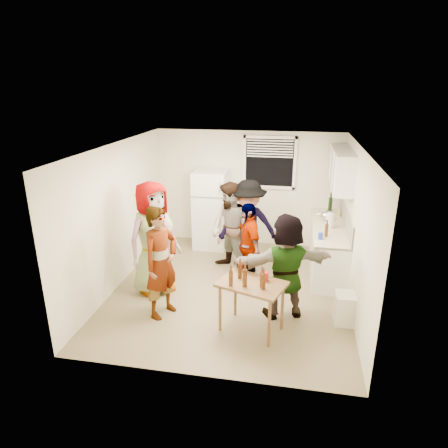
% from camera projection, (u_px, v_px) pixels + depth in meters
% --- Properties ---
extents(room, '(4.00, 4.50, 2.50)m').
position_uv_depth(room, '(230.00, 289.00, 7.05)').
color(room, silver).
rests_on(room, ground).
extents(window, '(1.12, 0.10, 1.06)m').
position_uv_depth(window, '(269.00, 163.00, 8.40)').
color(window, white).
rests_on(window, room).
extents(refrigerator, '(0.70, 0.70, 1.70)m').
position_uv_depth(refrigerator, '(211.00, 209.00, 8.64)').
color(refrigerator, white).
rests_on(refrigerator, ground).
extents(counter_lower, '(0.60, 2.20, 0.86)m').
position_uv_depth(counter_lower, '(327.00, 248.00, 7.68)').
color(counter_lower, white).
rests_on(counter_lower, ground).
extents(countertop, '(0.64, 2.22, 0.04)m').
position_uv_depth(countertop, '(329.00, 226.00, 7.53)').
color(countertop, beige).
rests_on(countertop, counter_lower).
extents(backsplash, '(0.03, 2.20, 0.36)m').
position_uv_depth(backsplash, '(346.00, 217.00, 7.42)').
color(backsplash, beige).
rests_on(backsplash, countertop).
extents(upper_cabinets, '(0.34, 1.60, 0.70)m').
position_uv_depth(upper_cabinets, '(341.00, 169.00, 7.34)').
color(upper_cabinets, white).
rests_on(upper_cabinets, room).
extents(kettle, '(0.32, 0.30, 0.21)m').
position_uv_depth(kettle, '(326.00, 220.00, 7.81)').
color(kettle, silver).
rests_on(kettle, countertop).
extents(paper_towel, '(0.13, 0.13, 0.29)m').
position_uv_depth(paper_towel, '(329.00, 228.00, 7.39)').
color(paper_towel, white).
rests_on(paper_towel, countertop).
extents(wine_bottle, '(0.08, 0.08, 0.31)m').
position_uv_depth(wine_bottle, '(330.00, 212.00, 8.28)').
color(wine_bottle, black).
rests_on(wine_bottle, countertop).
extents(beer_bottle_counter, '(0.06, 0.06, 0.23)m').
position_uv_depth(beer_bottle_counter, '(326.00, 236.00, 6.99)').
color(beer_bottle_counter, '#47230C').
rests_on(beer_bottle_counter, countertop).
extents(blue_cup, '(0.08, 0.08, 0.11)m').
position_uv_depth(blue_cup, '(320.00, 239.00, 6.88)').
color(blue_cup, '#1937AD').
rests_on(blue_cup, countertop).
extents(picture_frame, '(0.02, 0.18, 0.15)m').
position_uv_depth(picture_frame, '(339.00, 212.00, 8.09)').
color(picture_frame, '#F5C14F').
rests_on(picture_frame, countertop).
extents(trash_bin, '(0.34, 0.34, 0.48)m').
position_uv_depth(trash_bin, '(346.00, 308.00, 5.99)').
color(trash_bin, silver).
rests_on(trash_bin, ground).
extents(serving_table, '(1.07, 0.88, 0.77)m').
position_uv_depth(serving_table, '(251.00, 329.00, 5.90)').
color(serving_table, brown).
rests_on(serving_table, ground).
extents(beer_bottle_table, '(0.07, 0.07, 0.25)m').
position_uv_depth(beer_bottle_table, '(245.00, 286.00, 5.56)').
color(beer_bottle_table, '#47230C').
rests_on(beer_bottle_table, serving_table).
extents(red_cup, '(0.10, 0.10, 0.13)m').
position_uv_depth(red_cup, '(265.00, 280.00, 5.71)').
color(red_cup, red).
rests_on(red_cup, serving_table).
extents(guest_grey, '(2.17, 1.90, 0.63)m').
position_uv_depth(guest_grey, '(157.00, 290.00, 7.01)').
color(guest_grey, gray).
rests_on(guest_grey, ground).
extents(guest_stripe, '(1.87, 1.32, 0.42)m').
position_uv_depth(guest_stripe, '(164.00, 313.00, 6.32)').
color(guest_stripe, '#141933').
rests_on(guest_stripe, ground).
extents(guest_back_left, '(1.81, 1.85, 0.66)m').
position_uv_depth(guest_back_left, '(230.00, 271.00, 7.74)').
color(guest_back_left, brown).
rests_on(guest_back_left, ground).
extents(guest_back_right, '(1.50, 1.99, 0.66)m').
position_uv_depth(guest_back_right, '(247.00, 270.00, 7.78)').
color(guest_back_right, '#3E3E43').
rests_on(guest_back_right, ground).
extents(guest_black, '(1.78, 1.52, 0.37)m').
position_uv_depth(guest_black, '(247.00, 284.00, 7.23)').
color(guest_black, black).
rests_on(guest_black, ground).
extents(guest_orange, '(2.02, 2.09, 0.49)m').
position_uv_depth(guest_orange, '(283.00, 314.00, 6.29)').
color(guest_orange, '#CF693D').
rests_on(guest_orange, ground).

